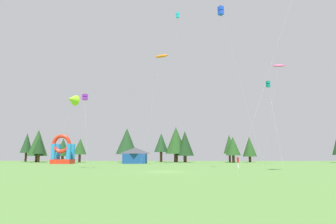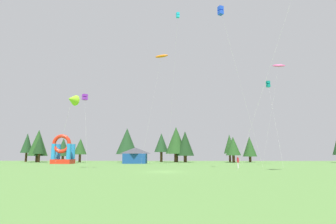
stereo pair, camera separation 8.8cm
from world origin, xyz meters
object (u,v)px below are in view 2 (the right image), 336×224
kite_orange_parafoil (162,56)px  person_far_side (238,161)px  festival_tent (135,155)px  kite_lime_delta (72,100)px  inflatable_orange_dome (63,153)px  kite_purple_box (85,97)px  kite_teal_box (268,84)px  kite_pink_parafoil (279,66)px  kite_cyan_box (178,16)px  kite_blue_box (221,11)px

kite_orange_parafoil → person_far_side: 27.99m
person_far_side → festival_tent: bearing=71.7°
kite_lime_delta → inflatable_orange_dome: bearing=114.3°
festival_tent → kite_orange_parafoil: bearing=-54.6°
kite_purple_box → kite_teal_box: bearing=17.7°
kite_pink_parafoil → kite_purple_box: (-35.12, -17.91, -10.35)m
kite_pink_parafoil → person_far_side: bearing=-130.7°
kite_orange_parafoil → kite_cyan_box: kite_cyan_box is taller
kite_pink_parafoil → inflatable_orange_dome: kite_pink_parafoil is taller
kite_pink_parafoil → festival_tent: bearing=166.0°
person_far_side → festival_tent: (-18.90, 22.37, 0.80)m
kite_purple_box → festival_tent: kite_purple_box is taller
kite_cyan_box → kite_lime_delta: kite_cyan_box is taller
kite_teal_box → kite_blue_box: bearing=-129.1°
kite_teal_box → person_far_side: size_ratio=8.51×
kite_cyan_box → kite_blue_box: size_ratio=1.24×
kite_blue_box → kite_lime_delta: (-21.45, 2.90, -11.84)m
kite_pink_parafoil → kite_lime_delta: size_ratio=1.97×
kite_pink_parafoil → kite_teal_box: kite_pink_parafoil is taller
inflatable_orange_dome → kite_pink_parafoil: bearing=-6.7°
person_far_side → festival_tent: festival_tent is taller
person_far_side → kite_cyan_box: bearing=91.5°
kite_pink_parafoil → kite_blue_box: size_ratio=0.94×
kite_purple_box → kite_lime_delta: 1.87m
kite_teal_box → kite_cyan_box: bearing=-176.4°
kite_cyan_box → kite_lime_delta: bearing=-150.8°
kite_blue_box → kite_pink_parafoil: bearing=53.6°
festival_tent → kite_cyan_box: bearing=-59.9°
kite_orange_parafoil → kite_teal_box: kite_orange_parafoil is taller
kite_purple_box → inflatable_orange_dome: kite_purple_box is taller
kite_purple_box → kite_lime_delta: (-1.82, -0.17, -0.36)m
kite_blue_box → festival_tent: 38.48m
kite_cyan_box → inflatable_orange_dome: kite_cyan_box is taller
kite_teal_box → inflatable_orange_dome: 46.16m
kite_pink_parafoil → kite_blue_box: 26.10m
kite_lime_delta → person_far_side: (24.43, 3.52, -8.91)m
kite_teal_box → festival_tent: (-26.13, 16.22, -12.64)m
kite_teal_box → festival_tent: 33.25m
kite_blue_box → kite_orange_parafoil: bearing=115.6°
kite_orange_parafoil → kite_pink_parafoil: (24.82, 1.45, -1.84)m
kite_pink_parafoil → kite_purple_box: kite_pink_parafoil is taller
kite_teal_box → kite_blue_box: 17.77m
kite_orange_parafoil → kite_pink_parafoil: 24.93m
kite_pink_parafoil → inflatable_orange_dome: bearing=173.3°
kite_orange_parafoil → kite_purple_box: bearing=-122.0°
festival_tent → kite_teal_box: bearing=-31.8°
kite_teal_box → kite_purple_box: (-29.84, -9.51, -4.17)m
kite_cyan_box → inflatable_orange_dome: bearing=150.3°
kite_blue_box → kite_lime_delta: bearing=172.3°
kite_cyan_box → kite_purple_box: (-13.70, -8.50, -16.91)m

